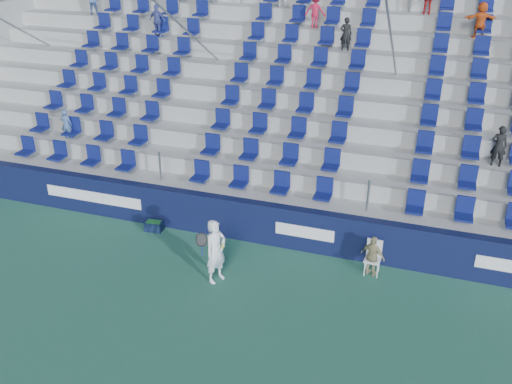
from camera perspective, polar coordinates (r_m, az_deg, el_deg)
ground at (r=13.63m, az=-4.64°, el=-11.32°), size 70.00×70.00×0.00m
sponsor_wall at (r=15.75m, az=-0.28°, el=-2.94°), size 24.00×0.32×1.20m
grandstand at (r=19.62m, az=4.55°, el=7.97°), size 24.00×8.17×6.63m
tennis_player at (r=14.01m, az=-4.05°, el=-5.93°), size 0.71×0.72×1.68m
line_judge_chair at (r=14.76m, az=11.66°, el=-6.14°), size 0.42×0.43×0.90m
line_judge at (r=14.62m, az=11.60°, el=-6.31°), size 0.70×0.47×1.10m
ball_bin at (r=16.70m, az=-10.17°, el=-3.32°), size 0.54×0.39×0.29m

